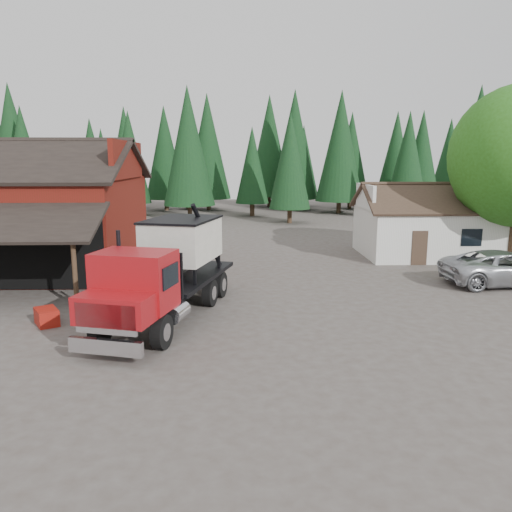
{
  "coord_description": "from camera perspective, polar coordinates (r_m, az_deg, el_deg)",
  "views": [
    {
      "loc": [
        1.11,
        -17.96,
        5.96
      ],
      "look_at": [
        1.85,
        3.7,
        1.8
      ],
      "focal_mm": 35.0,
      "sensor_mm": 36.0,
      "label": 1
    }
  ],
  "objects": [
    {
      "name": "farmhouse",
      "position": [
        33.44,
        18.92,
        2.9
      ],
      "size": [
        8.6,
        6.42,
        4.65
      ],
      "color": "silver",
      "rests_on": "ground"
    },
    {
      "name": "conifer_backdrop",
      "position": [
        60.27,
        -3.01,
        5.18
      ],
      "size": [
        76.0,
        16.0,
        16.0
      ],
      "primitive_type": null,
      "color": "black",
      "rests_on": "ground"
    },
    {
      "name": "equip_box",
      "position": [
        20.04,
        -22.8,
        -6.42
      ],
      "size": [
        1.18,
        1.3,
        0.6
      ],
      "primitive_type": "cube",
      "rotation": [
        0.0,
        0.0,
        0.56
      ],
      "color": "maroon",
      "rests_on": "ground"
    },
    {
      "name": "silver_car",
      "position": [
        27.01,
        26.6,
        -1.24
      ],
      "size": [
        6.16,
        3.11,
        1.67
      ],
      "primitive_type": "imported",
      "rotation": [
        0.0,
        0.0,
        1.63
      ],
      "color": "#B8BBC0",
      "rests_on": "ground"
    },
    {
      "name": "feed_truck",
      "position": [
        19.21,
        -10.11,
        -1.27
      ],
      "size": [
        4.83,
        9.71,
        4.24
      ],
      "rotation": [
        0.0,
        0.0,
        -0.26
      ],
      "color": "black",
      "rests_on": "ground"
    },
    {
      "name": "near_pine_d",
      "position": [
        52.23,
        -7.75,
        12.35
      ],
      "size": [
        5.28,
        5.28,
        13.4
      ],
      "color": "#382619",
      "rests_on": "ground"
    },
    {
      "name": "ground",
      "position": [
        18.96,
        -5.26,
        -7.51
      ],
      "size": [
        120.0,
        120.0,
        0.0
      ],
      "primitive_type": "plane",
      "color": "#473E37",
      "rests_on": "ground"
    },
    {
      "name": "red_barn",
      "position": [
        30.56,
        -25.35,
        3.68
      ],
      "size": [
        12.8,
        13.63,
        7.18
      ],
      "color": "#5E150F",
      "rests_on": "ground"
    },
    {
      "name": "near_pine_b",
      "position": [
        48.21,
        3.94,
        10.76
      ],
      "size": [
        3.96,
        3.96,
        10.4
      ],
      "color": "#382619",
      "rests_on": "ground"
    },
    {
      "name": "near_pine_c",
      "position": [
        48.68,
        23.93,
        11.06
      ],
      "size": [
        4.84,
        4.84,
        12.4
      ],
      "color": "#382619",
      "rests_on": "ground"
    }
  ]
}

